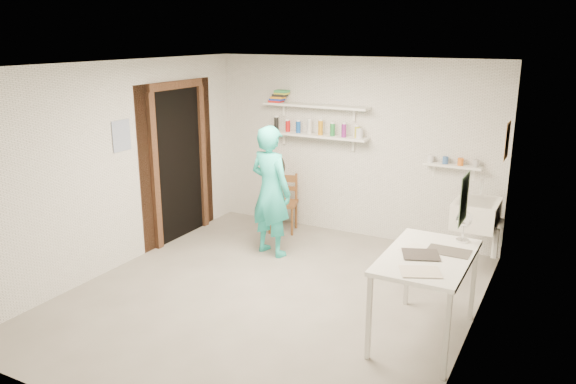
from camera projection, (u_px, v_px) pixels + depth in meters
The scene contains 27 objects.
floor at pixel (270, 297), 5.95m from camera, with size 4.00×4.50×0.02m, color slate.
ceiling at pixel (268, 64), 5.29m from camera, with size 4.00×4.50×0.02m, color silver.
wall_back at pixel (353, 148), 7.54m from camera, with size 4.00×0.02×2.40m, color silver.
wall_front at pixel (100, 267), 3.70m from camera, with size 4.00×0.02×2.40m, color silver.
wall_left at pixel (119, 166), 6.52m from camera, with size 0.02×4.50×2.40m, color silver.
wall_right at pixel (477, 217), 4.72m from camera, with size 0.02×4.50×2.40m, color silver.
doorway_recess at pixel (179, 165), 7.46m from camera, with size 0.02×0.90×2.00m, color black.
corridor_box at pixel (138, 156), 7.77m from camera, with size 1.40×1.50×2.10m, color brown.
door_lintel at pixel (176, 85), 7.17m from camera, with size 0.06×1.05×0.10m, color brown.
door_jamb_near at pixel (155, 173), 7.03m from camera, with size 0.06×0.10×2.00m, color brown.
door_jamb_far at pixel (202, 158), 7.88m from camera, with size 0.06×0.10×2.00m, color brown.
shelf_lower at pixel (315, 135), 7.61m from camera, with size 1.50×0.22×0.03m, color white.
shelf_upper at pixel (315, 106), 7.51m from camera, with size 1.50×0.22×0.03m, color white.
ledge_shelf at pixel (453, 166), 6.88m from camera, with size 0.70×0.14×0.03m, color white.
poster_left at pixel (121, 136), 6.46m from camera, with size 0.01×0.28×0.36m, color #334C7F.
poster_right_a at pixel (507, 141), 6.16m from camera, with size 0.01×0.34×0.42m, color #995933.
poster_right_b at pixel (464, 199), 4.18m from camera, with size 0.01×0.30×0.38m, color #3F724C.
belfast_sink at pixel (476, 214), 6.41m from camera, with size 0.48×0.60×0.30m, color white.
man at pixel (271, 191), 6.90m from camera, with size 0.60×0.39×1.63m, color #26C1B3.
wall_clock at pixel (275, 166), 7.03m from camera, with size 0.29×0.29×0.04m, color #F1EBA4.
wooden_chair at pixel (283, 203), 7.81m from camera, with size 0.38×0.36×0.81m, color brown.
work_table at pixel (425, 297), 5.04m from camera, with size 0.73×1.21×0.81m, color white.
desk_lamp at pixel (464, 219), 5.19m from camera, with size 0.15×0.15×0.15m, color silver.
spray_cans at pixel (315, 128), 7.59m from camera, with size 1.29×0.06×0.17m.
book_stack at pixel (279, 96), 7.73m from camera, with size 0.28×0.14×0.17m.
ledge_pots at pixel (453, 161), 6.86m from camera, with size 0.48×0.07×0.09m.
papers at pixel (428, 254), 4.93m from camera, with size 0.30×0.22×0.02m.
Camera 1 is at (2.70, -4.70, 2.69)m, focal length 35.00 mm.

